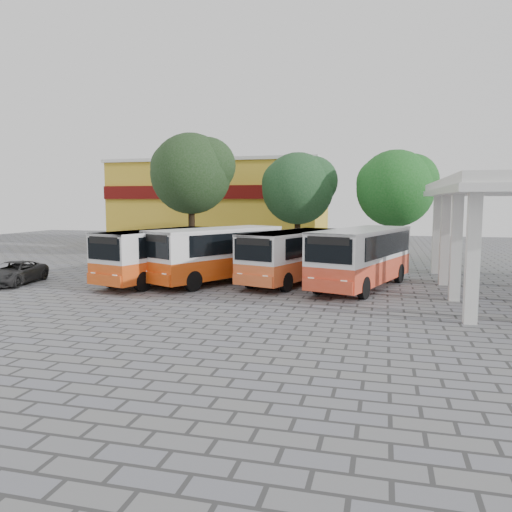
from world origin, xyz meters
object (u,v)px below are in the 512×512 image
(bus_far_left, at_px, (161,252))
(bus_far_right, at_px, (362,254))
(parked_car, at_px, (13,273))
(bus_centre_right, at_px, (292,253))
(bus_centre_left, at_px, (216,251))

(bus_far_left, distance_m, bus_far_right, 10.64)
(bus_far_left, bearing_deg, parked_car, -144.71)
(bus_far_left, xyz_separation_m, bus_far_right, (10.60, 0.89, 0.08))
(bus_far_left, distance_m, bus_centre_right, 7.08)
(bus_centre_left, height_order, bus_far_right, bus_far_right)
(bus_centre_left, distance_m, bus_centre_right, 4.08)
(bus_far_left, relative_size, parked_car, 1.95)
(bus_far_left, xyz_separation_m, bus_centre_left, (2.90, 0.74, 0.05))
(bus_far_left, relative_size, bus_centre_left, 0.96)
(bus_far_left, bearing_deg, bus_far_right, 21.76)
(bus_centre_right, distance_m, parked_car, 14.89)
(parked_car, bearing_deg, bus_far_right, 0.75)
(bus_centre_right, relative_size, parked_car, 1.91)
(bus_centre_left, xyz_separation_m, parked_car, (-10.31, -3.19, -1.10))
(bus_far_left, xyz_separation_m, parked_car, (-7.40, -2.45, -1.05))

